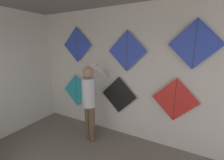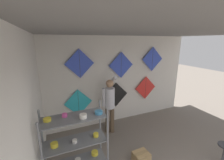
{
  "view_description": "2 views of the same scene",
  "coord_description": "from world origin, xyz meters",
  "px_view_note": "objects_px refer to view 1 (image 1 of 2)",
  "views": [
    {
      "loc": [
        1.33,
        0.65,
        2.02
      ],
      "look_at": [
        -0.07,
        3.26,
        1.33
      ],
      "focal_mm": 24.0,
      "sensor_mm": 36.0,
      "label": 1
    },
    {
      "loc": [
        -1.95,
        -0.68,
        2.65
      ],
      "look_at": [
        -0.27,
        3.26,
        1.52
      ],
      "focal_mm": 24.0,
      "sensor_mm": 36.0,
      "label": 2
    }
  ],
  "objects_px": {
    "kite_3": "(77,45)",
    "kite_2": "(175,100)",
    "kite_0": "(76,91)",
    "kite_4": "(127,51)",
    "kite_5": "(195,44)",
    "shopkeeper": "(89,98)",
    "kite_1": "(119,95)"
  },
  "relations": [
    {
      "from": "shopkeeper",
      "to": "kite_1",
      "type": "bearing_deg",
      "value": 66.53
    },
    {
      "from": "kite_1",
      "to": "kite_5",
      "type": "relative_size",
      "value": 1.0
    },
    {
      "from": "kite_3",
      "to": "kite_5",
      "type": "height_order",
      "value": "kite_5"
    },
    {
      "from": "kite_0",
      "to": "kite_5",
      "type": "xyz_separation_m",
      "value": [
        2.59,
        0.0,
        1.17
      ]
    },
    {
      "from": "shopkeeper",
      "to": "kite_4",
      "type": "relative_size",
      "value": 2.07
    },
    {
      "from": "kite_1",
      "to": "kite_2",
      "type": "distance_m",
      "value": 1.16
    },
    {
      "from": "shopkeeper",
      "to": "kite_0",
      "type": "bearing_deg",
      "value": 164.68
    },
    {
      "from": "kite_0",
      "to": "kite_4",
      "type": "xyz_separation_m",
      "value": [
        1.4,
        0.0,
        1.04
      ]
    },
    {
      "from": "kite_4",
      "to": "kite_1",
      "type": "bearing_deg",
      "value": 180.0
    },
    {
      "from": "shopkeeper",
      "to": "kite_3",
      "type": "distance_m",
      "value": 1.36
    },
    {
      "from": "kite_2",
      "to": "kite_5",
      "type": "distance_m",
      "value": 1.02
    },
    {
      "from": "kite_0",
      "to": "kite_3",
      "type": "distance_m",
      "value": 1.16
    },
    {
      "from": "kite_3",
      "to": "kite_5",
      "type": "bearing_deg",
      "value": 0.0
    },
    {
      "from": "shopkeeper",
      "to": "kite_5",
      "type": "bearing_deg",
      "value": 32.58
    },
    {
      "from": "shopkeeper",
      "to": "kite_3",
      "type": "bearing_deg",
      "value": 161.1
    },
    {
      "from": "kite_0",
      "to": "kite_3",
      "type": "xyz_separation_m",
      "value": [
        0.1,
        0.0,
        1.16
      ]
    },
    {
      "from": "kite_3",
      "to": "kite_2",
      "type": "bearing_deg",
      "value": 0.0
    },
    {
      "from": "kite_1",
      "to": "kite_4",
      "type": "xyz_separation_m",
      "value": [
        0.17,
        0.0,
        0.96
      ]
    },
    {
      "from": "kite_1",
      "to": "kite_2",
      "type": "relative_size",
      "value": 1.0
    },
    {
      "from": "kite_0",
      "to": "shopkeeper",
      "type": "bearing_deg",
      "value": -32.28
    },
    {
      "from": "kite_1",
      "to": "kite_3",
      "type": "height_order",
      "value": "kite_3"
    },
    {
      "from": "kite_4",
      "to": "kite_3",
      "type": "bearing_deg",
      "value": 180.0
    },
    {
      "from": "kite_2",
      "to": "kite_5",
      "type": "relative_size",
      "value": 1.0
    },
    {
      "from": "kite_0",
      "to": "kite_5",
      "type": "relative_size",
      "value": 1.0
    },
    {
      "from": "kite_3",
      "to": "kite_4",
      "type": "xyz_separation_m",
      "value": [
        1.3,
        0.0,
        -0.12
      ]
    },
    {
      "from": "kite_4",
      "to": "kite_5",
      "type": "height_order",
      "value": "kite_5"
    },
    {
      "from": "kite_3",
      "to": "shopkeeper",
      "type": "bearing_deg",
      "value": -35.85
    },
    {
      "from": "shopkeeper",
      "to": "kite_1",
      "type": "height_order",
      "value": "shopkeeper"
    },
    {
      "from": "kite_5",
      "to": "shopkeeper",
      "type": "bearing_deg",
      "value": -164.38
    },
    {
      "from": "kite_0",
      "to": "kite_5",
      "type": "distance_m",
      "value": 2.84
    },
    {
      "from": "kite_0",
      "to": "kite_5",
      "type": "bearing_deg",
      "value": 0.0
    },
    {
      "from": "kite_1",
      "to": "kite_4",
      "type": "height_order",
      "value": "kite_4"
    }
  ]
}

